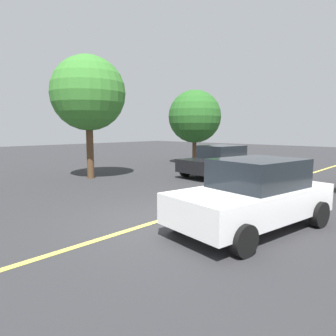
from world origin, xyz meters
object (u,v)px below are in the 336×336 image
at_px(car_white_behind_van, 254,194).
at_px(tree_right_verge, 88,94).
at_px(car_black_mid_road, 220,161).
at_px(tree_left_verge, 195,117).

height_order(car_white_behind_van, tree_right_verge, tree_right_verge).
bearing_deg(car_black_mid_road, tree_left_verge, 51.09).
relative_size(car_white_behind_van, tree_left_verge, 0.89).
height_order(car_black_mid_road, tree_left_verge, tree_left_verge).
relative_size(car_black_mid_road, car_white_behind_van, 1.00).
bearing_deg(car_black_mid_road, car_white_behind_van, -141.16).
distance_m(car_black_mid_road, car_white_behind_van, 8.37).
relative_size(car_black_mid_road, tree_right_verge, 0.77).
xyz_separation_m(car_black_mid_road, car_white_behind_van, (-6.52, -5.25, 0.05)).
bearing_deg(tree_left_verge, tree_right_verge, -178.99).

